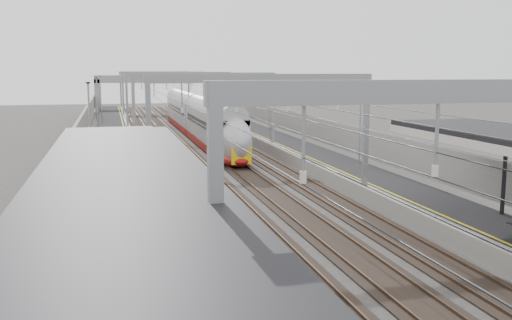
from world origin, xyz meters
TOP-DOWN VIEW (x-y plane):
  - platform_left at (-8.00, 45.00)m, footprint 4.00×120.00m
  - platform_right at (8.00, 45.00)m, footprint 4.00×120.00m
  - tracks at (0.00, 45.00)m, footprint 11.40×140.00m
  - overhead_line at (0.00, 51.62)m, footprint 13.00×140.00m
  - canopy_left at (-8.02, 2.99)m, footprint 4.40×30.00m
  - overbridge at (0.00, 100.00)m, footprint 22.00×2.20m
  - wall_left at (-11.20, 45.00)m, footprint 0.30×120.00m
  - wall_right at (11.20, 45.00)m, footprint 0.30×120.00m
  - train at (1.50, 55.44)m, footprint 2.53×46.10m
  - signal_green at (-5.20, 69.58)m, footprint 0.32×0.32m
  - signal_red_near at (3.20, 68.20)m, footprint 0.32×0.32m
  - signal_red_far at (5.40, 77.97)m, footprint 0.32×0.32m

SIDE VIEW (x-z plane):
  - tracks at x=0.00m, z-range -0.05..0.15m
  - platform_left at x=-8.00m, z-range 0.00..1.00m
  - platform_right at x=8.00m, z-range 0.00..1.00m
  - wall_left at x=-11.20m, z-range 0.00..3.20m
  - wall_right at x=11.20m, z-range 0.00..3.20m
  - train at x=1.50m, z-range -0.03..3.98m
  - signal_green at x=-5.20m, z-range 0.68..4.15m
  - signal_red_near at x=3.20m, z-range 0.68..4.15m
  - signal_red_far at x=5.40m, z-range 0.68..4.15m
  - canopy_left at x=-8.02m, z-range 2.97..7.21m
  - overbridge at x=0.00m, z-range 1.86..8.76m
  - overhead_line at x=0.00m, z-range 2.84..9.44m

